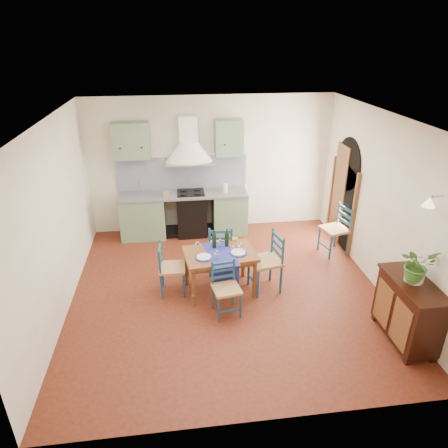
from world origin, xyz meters
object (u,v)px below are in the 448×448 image
(chair_near, at_px, (226,288))
(dining_table, at_px, (220,257))
(potted_plant, at_px, (417,265))
(sideboard, at_px, (408,309))

(chair_near, bearing_deg, dining_table, 91.47)
(potted_plant, bearing_deg, dining_table, 148.71)
(chair_near, height_order, sideboard, sideboard)
(dining_table, relative_size, chair_near, 1.43)
(chair_near, xyz_separation_m, sideboard, (2.35, -0.90, 0.07))
(sideboard, distance_m, potted_plant, 0.67)
(chair_near, height_order, potted_plant, potted_plant)
(sideboard, xyz_separation_m, potted_plant, (0.01, 0.04, 0.67))
(chair_near, distance_m, potted_plant, 2.62)
(dining_table, bearing_deg, chair_near, -88.53)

